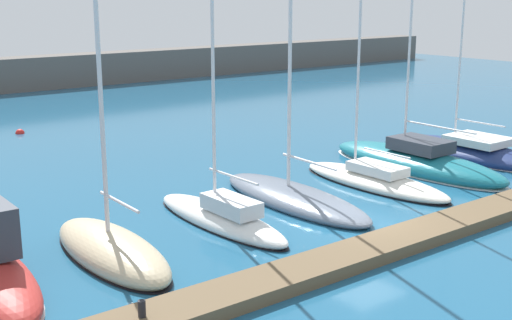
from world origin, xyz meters
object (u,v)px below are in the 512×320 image
(sailboat_navy_seventh, at_px, (467,151))
(sailboat_ivory_fifth, at_px, (374,179))
(sailboat_white_third, at_px, (221,216))
(sailboat_sand_second, at_px, (111,249))
(sailboat_teal_sixth, at_px, (416,161))
(dock_bollard, at_px, (142,309))
(mooring_buoy_red, at_px, (20,133))
(sailboat_slate_fourth, at_px, (294,194))

(sailboat_navy_seventh, bearing_deg, sailboat_ivory_fifth, 94.99)
(sailboat_white_third, relative_size, sailboat_navy_seventh, 0.64)
(sailboat_sand_second, bearing_deg, sailboat_white_third, -81.89)
(sailboat_white_third, xyz_separation_m, sailboat_teal_sixth, (12.16, 0.94, 0.09))
(dock_bollard, bearing_deg, sailboat_navy_seventh, 16.01)
(mooring_buoy_red, bearing_deg, sailboat_ivory_fifth, -68.21)
(sailboat_white_third, distance_m, sailboat_ivory_fifth, 8.36)
(sailboat_sand_second, bearing_deg, mooring_buoy_red, -11.13)
(sailboat_sand_second, distance_m, sailboat_ivory_fifth, 13.08)
(sailboat_white_third, distance_m, dock_bollard, 8.38)
(sailboat_slate_fourth, relative_size, sailboat_ivory_fifth, 1.36)
(sailboat_slate_fourth, relative_size, dock_bollard, 42.77)
(mooring_buoy_red, xyz_separation_m, dock_bollard, (-6.22, -26.74, 0.62))
(sailboat_slate_fourth, relative_size, sailboat_teal_sixth, 0.93)
(sailboat_teal_sixth, bearing_deg, sailboat_ivory_fifth, 102.46)
(sailboat_slate_fourth, height_order, sailboat_navy_seventh, sailboat_navy_seventh)
(sailboat_white_third, xyz_separation_m, sailboat_ivory_fifth, (8.36, 0.13, -0.02))
(sailboat_navy_seventh, xyz_separation_m, mooring_buoy_red, (-16.27, 20.28, -0.30))
(sailboat_ivory_fifth, xyz_separation_m, mooring_buoy_red, (-8.42, 21.06, -0.27))
(sailboat_sand_second, relative_size, dock_bollard, 33.44)
(sailboat_white_third, relative_size, dock_bollard, 27.82)
(sailboat_teal_sixth, height_order, mooring_buoy_red, sailboat_teal_sixth)
(sailboat_white_third, bearing_deg, sailboat_slate_fourth, -85.69)
(sailboat_ivory_fifth, height_order, sailboat_teal_sixth, sailboat_teal_sixth)
(sailboat_teal_sixth, bearing_deg, sailboat_white_third, 94.91)
(sailboat_sand_second, height_order, mooring_buoy_red, sailboat_sand_second)
(sailboat_sand_second, relative_size, mooring_buoy_red, 27.13)
(sailboat_sand_second, distance_m, mooring_buoy_red, 22.28)
(dock_bollard, bearing_deg, sailboat_ivory_fifth, 21.20)
(sailboat_ivory_fifth, xyz_separation_m, dock_bollard, (-14.64, -5.68, 0.35))
(sailboat_teal_sixth, bearing_deg, sailboat_sand_second, 95.69)
(sailboat_slate_fourth, distance_m, sailboat_ivory_fifth, 4.51)
(sailboat_sand_second, relative_size, sailboat_ivory_fifth, 1.06)
(sailboat_ivory_fifth, bearing_deg, mooring_buoy_red, 20.49)
(sailboat_ivory_fifth, relative_size, sailboat_navy_seventh, 0.72)
(sailboat_white_third, height_order, sailboat_ivory_fifth, sailboat_ivory_fifth)
(sailboat_ivory_fifth, distance_m, sailboat_navy_seventh, 7.89)
(sailboat_teal_sixth, distance_m, sailboat_navy_seventh, 4.05)
(dock_bollard, bearing_deg, mooring_buoy_red, 76.91)
(sailboat_sand_second, bearing_deg, sailboat_teal_sixth, -83.92)
(sailboat_sand_second, bearing_deg, sailboat_ivory_fifth, -85.93)
(sailboat_sand_second, xyz_separation_m, sailboat_slate_fourth, (8.55, 0.97, 0.03))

